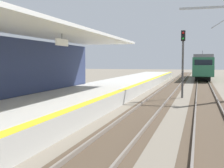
# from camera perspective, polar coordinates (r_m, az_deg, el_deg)

# --- Properties ---
(station_platform) EXTENTS (5.00, 80.00, 0.91)m
(station_platform) POSITION_cam_1_polar(r_m,az_deg,el_deg) (18.22, -7.21, -3.19)
(station_platform) COLOR #B7B5AD
(station_platform) RESTS_ON ground
(station_building_with_canopy) EXTENTS (4.85, 24.00, 4.43)m
(station_building_with_canopy) POSITION_cam_1_polar(r_m,az_deg,el_deg) (15.26, -19.94, 3.45)
(station_building_with_canopy) COLOR #4C4C4C
(station_building_with_canopy) RESTS_ON ground
(track_pair_nearest_platform) EXTENTS (2.34, 120.00, 0.16)m
(track_pair_nearest_platform) POSITION_cam_1_polar(r_m,az_deg,el_deg) (20.94, 8.41, -3.34)
(track_pair_nearest_platform) COLOR #4C3D2D
(track_pair_nearest_platform) RESTS_ON ground
(track_pair_middle) EXTENTS (2.34, 120.00, 0.16)m
(track_pair_middle) POSITION_cam_1_polar(r_m,az_deg,el_deg) (20.76, 17.76, -3.56)
(track_pair_middle) COLOR #4C3D2D
(track_pair_middle) RESTS_ON ground
(approaching_train) EXTENTS (2.93, 19.60, 4.76)m
(approaching_train) POSITION_cam_1_polar(r_m,az_deg,el_deg) (51.26, 16.91, 3.39)
(approaching_train) COLOR #286647
(approaching_train) RESTS_ON ground
(rail_signal_post) EXTENTS (0.32, 0.34, 5.20)m
(rail_signal_post) POSITION_cam_1_polar(r_m,az_deg,el_deg) (23.72, 13.39, 5.09)
(rail_signal_post) COLOR #4C4C4C
(rail_signal_post) RESTS_ON ground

